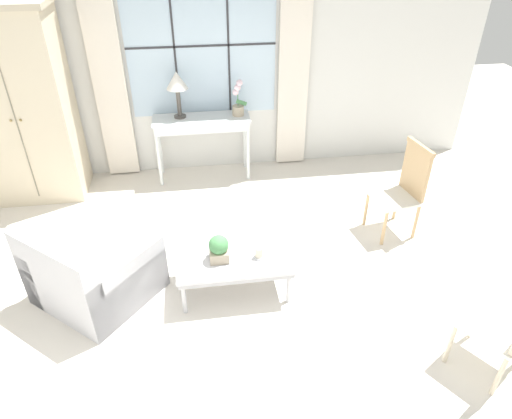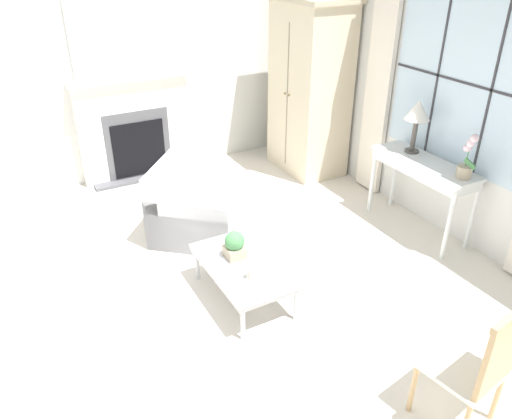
{
  "view_description": "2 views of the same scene",
  "coord_description": "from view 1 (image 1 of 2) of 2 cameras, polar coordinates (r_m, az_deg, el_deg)",
  "views": [
    {
      "loc": [
        -0.16,
        -2.64,
        2.98
      ],
      "look_at": [
        0.31,
        0.59,
        0.82
      ],
      "focal_mm": 32.0,
      "sensor_mm": 36.0,
      "label": 1
    },
    {
      "loc": [
        3.26,
        -1.07,
        2.85
      ],
      "look_at": [
        0.12,
        0.64,
        0.89
      ],
      "focal_mm": 35.0,
      "sensor_mm": 36.0,
      "label": 2
    }
  ],
  "objects": [
    {
      "name": "ground_plane",
      "position": [
        3.99,
        -3.27,
        -14.97
      ],
      "size": [
        14.0,
        14.0,
        0.0
      ],
      "primitive_type": "plane",
      "color": "silver"
    },
    {
      "name": "wall_back_windowed",
      "position": [
        5.88,
        -6.7,
        17.71
      ],
      "size": [
        7.2,
        0.14,
        2.8
      ],
      "color": "silver",
      "rests_on": "ground_plane"
    },
    {
      "name": "armoire",
      "position": [
        5.89,
        -27.05,
        11.47
      ],
      "size": [
        1.08,
        0.73,
        2.23
      ],
      "color": "beige",
      "rests_on": "ground_plane"
    },
    {
      "name": "console_table",
      "position": [
        5.83,
        -6.81,
        10.44
      ],
      "size": [
        1.2,
        0.41,
        0.81
      ],
      "color": "silver",
      "rests_on": "ground_plane"
    },
    {
      "name": "table_lamp",
      "position": [
        5.7,
        -9.87,
        15.34
      ],
      "size": [
        0.26,
        0.26,
        0.57
      ],
      "color": "#4C4742",
      "rests_on": "console_table"
    },
    {
      "name": "potted_orchid",
      "position": [
        5.78,
        -2.26,
        13.29
      ],
      "size": [
        0.19,
        0.15,
        0.45
      ],
      "color": "tan",
      "rests_on": "console_table"
    },
    {
      "name": "armchair_upholstered",
      "position": [
        4.35,
        -19.65,
        -7.43
      ],
      "size": [
        1.25,
        1.25,
        0.79
      ],
      "color": "#B2B2B7",
      "rests_on": "ground_plane"
    },
    {
      "name": "side_chair_wooden",
      "position": [
        5.01,
        18.09,
        2.85
      ],
      "size": [
        0.51,
        0.51,
        1.02
      ],
      "color": "white",
      "rests_on": "ground_plane"
    },
    {
      "name": "coffee_table",
      "position": [
        4.14,
        -2.81,
        -6.32
      ],
      "size": [
        1.02,
        0.6,
        0.37
      ],
      "color": "#BCBCC1",
      "rests_on": "ground_plane"
    },
    {
      "name": "potted_plant_small",
      "position": [
        4.02,
        -4.67,
        -4.84
      ],
      "size": [
        0.18,
        0.18,
        0.25
      ],
      "color": "tan",
      "rests_on": "coffee_table"
    },
    {
      "name": "pillar_candle",
      "position": [
        4.07,
        0.38,
        -5.46
      ],
      "size": [
        0.1,
        0.1,
        0.12
      ],
      "color": "silver",
      "rests_on": "coffee_table"
    }
  ]
}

